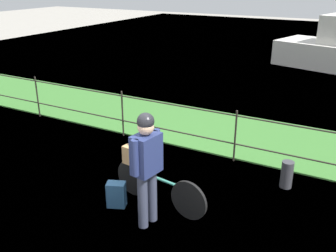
{
  "coord_description": "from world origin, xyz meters",
  "views": [
    {
      "loc": [
        3.33,
        -3.97,
        3.32
      ],
      "look_at": [
        0.4,
        1.37,
        0.9
      ],
      "focal_mm": 40.62,
      "sensor_mm": 36.0,
      "label": 1
    }
  ],
  "objects_px": {
    "wooden_crate": "(137,155)",
    "backpack_on_paving": "(116,194)",
    "cyclist_person": "(147,160)",
    "terrier_dog": "(138,142)",
    "bicycle_main": "(158,187)",
    "mooring_bollard": "(287,174)"
  },
  "relations": [
    {
      "from": "backpack_on_paving",
      "to": "mooring_bollard",
      "type": "bearing_deg",
      "value": -161.96
    },
    {
      "from": "terrier_dog",
      "to": "mooring_bollard",
      "type": "height_order",
      "value": "terrier_dog"
    },
    {
      "from": "bicycle_main",
      "to": "mooring_bollard",
      "type": "height_order",
      "value": "bicycle_main"
    },
    {
      "from": "wooden_crate",
      "to": "cyclist_person",
      "type": "bearing_deg",
      "value": -46.55
    },
    {
      "from": "terrier_dog",
      "to": "wooden_crate",
      "type": "bearing_deg",
      "value": 171.43
    },
    {
      "from": "bicycle_main",
      "to": "terrier_dog",
      "type": "height_order",
      "value": "terrier_dog"
    },
    {
      "from": "mooring_bollard",
      "to": "bicycle_main",
      "type": "bearing_deg",
      "value": -137.02
    },
    {
      "from": "cyclist_person",
      "to": "backpack_on_paving",
      "type": "bearing_deg",
      "value": 167.75
    },
    {
      "from": "cyclist_person",
      "to": "mooring_bollard",
      "type": "bearing_deg",
      "value": 52.62
    },
    {
      "from": "wooden_crate",
      "to": "backpack_on_paving",
      "type": "bearing_deg",
      "value": -110.67
    },
    {
      "from": "cyclist_person",
      "to": "backpack_on_paving",
      "type": "height_order",
      "value": "cyclist_person"
    },
    {
      "from": "cyclist_person",
      "to": "terrier_dog",
      "type": "bearing_deg",
      "value": 132.22
    },
    {
      "from": "bicycle_main",
      "to": "mooring_bollard",
      "type": "xyz_separation_m",
      "value": [
        1.61,
        1.5,
        -0.09
      ]
    },
    {
      "from": "terrier_dog",
      "to": "bicycle_main",
      "type": "bearing_deg",
      "value": -8.57
    },
    {
      "from": "wooden_crate",
      "to": "backpack_on_paving",
      "type": "relative_size",
      "value": 0.93
    },
    {
      "from": "wooden_crate",
      "to": "terrier_dog",
      "type": "distance_m",
      "value": 0.22
    },
    {
      "from": "bicycle_main",
      "to": "cyclist_person",
      "type": "distance_m",
      "value": 0.83
    },
    {
      "from": "bicycle_main",
      "to": "cyclist_person",
      "type": "height_order",
      "value": "cyclist_person"
    },
    {
      "from": "cyclist_person",
      "to": "backpack_on_paving",
      "type": "distance_m",
      "value": 1.04
    },
    {
      "from": "bicycle_main",
      "to": "cyclist_person",
      "type": "relative_size",
      "value": 1.0
    },
    {
      "from": "bicycle_main",
      "to": "mooring_bollard",
      "type": "distance_m",
      "value": 2.2
    },
    {
      "from": "bicycle_main",
      "to": "terrier_dog",
      "type": "relative_size",
      "value": 5.22
    }
  ]
}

